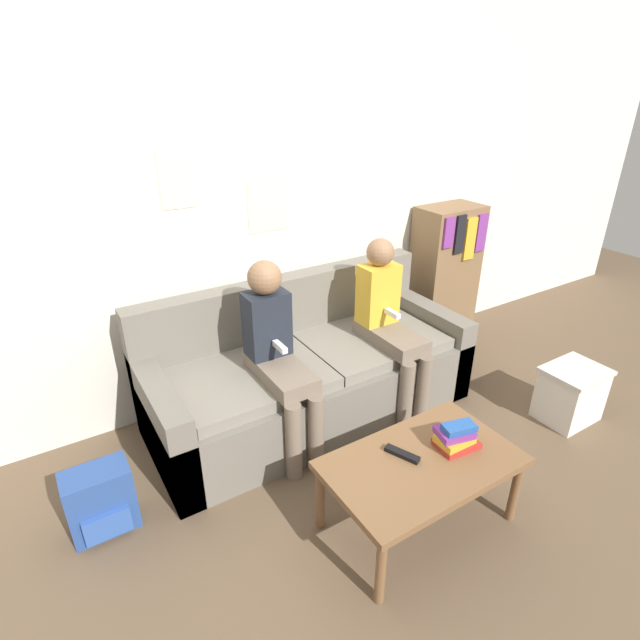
# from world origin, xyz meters

# --- Properties ---
(ground_plane) EXTENTS (10.00, 10.00, 0.00)m
(ground_plane) POSITION_xyz_m (0.00, 0.00, 0.00)
(ground_plane) COLOR brown
(wall_back) EXTENTS (8.00, 0.07, 2.60)m
(wall_back) POSITION_xyz_m (-0.00, 1.03, 1.30)
(wall_back) COLOR silver
(wall_back) RESTS_ON ground_plane
(couch) EXTENTS (2.03, 0.82, 0.85)m
(couch) POSITION_xyz_m (0.00, 0.53, 0.28)
(couch) COLOR #6B665B
(couch) RESTS_ON ground_plane
(coffee_table) EXTENTS (0.91, 0.55, 0.39)m
(coffee_table) POSITION_xyz_m (-0.02, -0.54, 0.35)
(coffee_table) COLOR brown
(coffee_table) RESTS_ON ground_plane
(person_left) EXTENTS (0.24, 0.56, 1.12)m
(person_left) POSITION_xyz_m (-0.31, 0.34, 0.63)
(person_left) COLOR #756656
(person_left) RESTS_ON ground_plane
(person_right) EXTENTS (0.24, 0.56, 1.12)m
(person_right) POSITION_xyz_m (0.48, 0.34, 0.62)
(person_right) COLOR #756656
(person_right) RESTS_ON ground_plane
(tv_remote) EXTENTS (0.10, 0.17, 0.02)m
(tv_remote) POSITION_xyz_m (-0.08, -0.47, 0.40)
(tv_remote) COLOR black
(tv_remote) RESTS_ON coffee_table
(book_stack) EXTENTS (0.21, 0.17, 0.13)m
(book_stack) POSITION_xyz_m (0.18, -0.55, 0.45)
(book_stack) COLOR red
(book_stack) RESTS_ON coffee_table
(bookshelf) EXTENTS (0.50, 0.33, 1.12)m
(bookshelf) POSITION_xyz_m (1.44, 0.82, 0.56)
(bookshelf) COLOR brown
(bookshelf) RESTS_ON ground_plane
(storage_box) EXTENTS (0.38, 0.30, 0.36)m
(storage_box) POSITION_xyz_m (1.37, -0.42, 0.18)
(storage_box) COLOR silver
(storage_box) RESTS_ON ground_plane
(backpack) EXTENTS (0.30, 0.21, 0.35)m
(backpack) POSITION_xyz_m (-1.33, 0.23, 0.17)
(backpack) COLOR #284789
(backpack) RESTS_ON ground_plane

